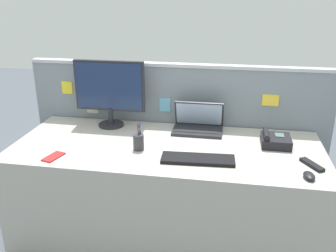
# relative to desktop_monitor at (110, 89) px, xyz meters

# --- Properties ---
(ground_plane) EXTENTS (10.00, 10.00, 0.00)m
(ground_plane) POSITION_rel_desktop_monitor_xyz_m (0.48, -0.30, -0.99)
(ground_plane) COLOR #4C515B
(desk) EXTENTS (2.03, 0.84, 0.71)m
(desk) POSITION_rel_desktop_monitor_xyz_m (0.48, -0.30, -0.63)
(desk) COLOR #ADA89E
(desk) RESTS_ON ground_plane
(cubicle_divider) EXTENTS (2.27, 0.08, 1.16)m
(cubicle_divider) POSITION_rel_desktop_monitor_xyz_m (0.48, 0.16, -0.40)
(cubicle_divider) COLOR gray
(cubicle_divider) RESTS_ON ground_plane
(desktop_monitor) EXTENTS (0.52, 0.19, 0.49)m
(desktop_monitor) POSITION_rel_desktop_monitor_xyz_m (0.00, 0.00, 0.00)
(desktop_monitor) COLOR #232328
(desktop_monitor) RESTS_ON desk
(laptop) EXTENTS (0.35, 0.24, 0.21)m
(laptop) POSITION_rel_desktop_monitor_xyz_m (0.65, 0.01, -0.23)
(laptop) COLOR #232328
(laptop) RESTS_ON desk
(desk_phone) EXTENTS (0.19, 0.19, 0.10)m
(desk_phone) POSITION_rel_desktop_monitor_xyz_m (1.18, -0.17, -0.24)
(desk_phone) COLOR black
(desk_phone) RESTS_ON desk
(keyboard_main) EXTENTS (0.45, 0.17, 0.02)m
(keyboard_main) POSITION_rel_desktop_monitor_xyz_m (0.70, -0.49, -0.27)
(keyboard_main) COLOR black
(keyboard_main) RESTS_ON desk
(computer_mouse_right_hand) EXTENTS (0.07, 0.11, 0.03)m
(computer_mouse_right_hand) POSITION_rel_desktop_monitor_xyz_m (1.32, -0.60, -0.26)
(computer_mouse_right_hand) COLOR black
(computer_mouse_right_hand) RESTS_ON desk
(pen_cup) EXTENTS (0.07, 0.07, 0.19)m
(pen_cup) POSITION_rel_desktop_monitor_xyz_m (0.31, -0.39, -0.22)
(pen_cup) COLOR #333338
(pen_cup) RESTS_ON desk
(cell_phone_red_case) EXTENTS (0.11, 0.16, 0.01)m
(cell_phone_red_case) POSITION_rel_desktop_monitor_xyz_m (-0.18, -0.59, -0.27)
(cell_phone_red_case) COLOR #B22323
(cell_phone_red_case) RESTS_ON desk
(tv_remote) EXTENTS (0.12, 0.17, 0.02)m
(tv_remote) POSITION_rel_desktop_monitor_xyz_m (1.36, -0.44, -0.27)
(tv_remote) COLOR black
(tv_remote) RESTS_ON desk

